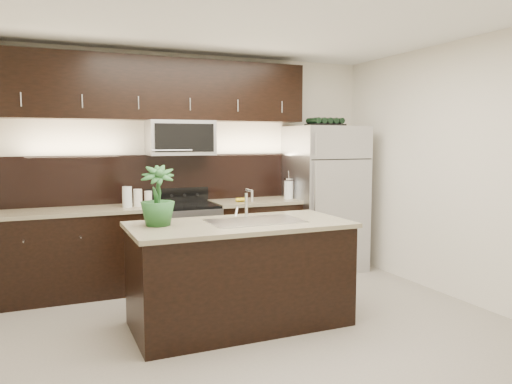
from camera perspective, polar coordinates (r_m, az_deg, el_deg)
ground at (r=4.60m, az=0.75°, el=-15.41°), size 4.50×4.50×0.00m
room_walls at (r=4.20m, az=-0.40°, el=6.23°), size 4.52×4.02×2.71m
counter_run at (r=5.87m, az=-10.15°, el=-5.98°), size 3.51×0.65×0.94m
upper_fixtures at (r=5.91m, az=-10.53°, el=10.37°), size 3.49×0.40×1.66m
island at (r=4.57m, az=-1.86°, el=-9.30°), size 1.96×0.96×0.94m
sink_faucet at (r=4.54m, az=-0.16°, el=-3.17°), size 0.84×0.50×0.28m
refrigerator at (r=6.51m, az=7.81°, el=-0.71°), size 0.89×0.80×1.85m
wine_rack at (r=6.47m, az=7.93°, el=7.89°), size 0.46×0.28×0.11m
plant at (r=4.36m, az=-11.20°, el=-0.41°), size 0.35×0.35×0.52m
canisters at (r=5.69m, az=-13.63°, el=-0.60°), size 0.34×0.16×0.23m
french_press at (r=6.26m, az=3.75°, el=0.37°), size 0.12×0.12×0.34m
bananas at (r=5.96m, az=-2.14°, el=-0.88°), size 0.16×0.13×0.05m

